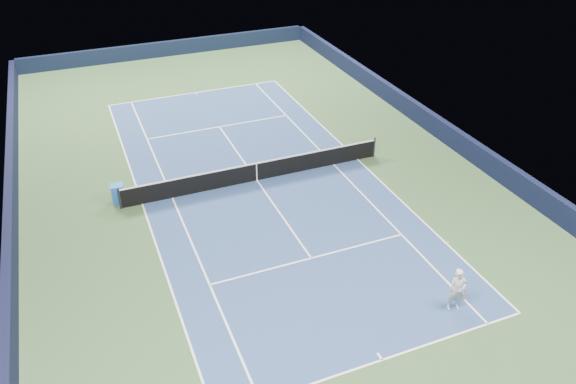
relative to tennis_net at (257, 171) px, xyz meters
name	(u,v)px	position (x,y,z in m)	size (l,w,h in m)	color
ground	(257,180)	(0.00, 0.00, -0.50)	(40.00, 40.00, 0.00)	#2F4C29
wall_far	(169,48)	(0.00, 19.82, 0.05)	(22.00, 0.35, 1.10)	black
wall_right	(446,132)	(10.82, 0.00, 0.05)	(0.35, 40.00, 1.10)	black
wall_left	(11,220)	(-10.82, 0.00, 0.05)	(0.35, 40.00, 1.10)	black
court_surface	(257,180)	(0.00, 0.00, -0.50)	(10.97, 23.77, 0.01)	navy
baseline_far	(196,93)	(0.00, 11.88, -0.50)	(10.97, 0.08, 0.00)	white
baseline_near	(382,360)	(0.00, -11.88, -0.50)	(10.97, 0.08, 0.00)	white
sideline_doubles_right	(358,159)	(5.49, 0.00, -0.50)	(0.08, 23.77, 0.00)	white
sideline_doubles_left	(142,204)	(-5.49, 0.00, -0.50)	(0.08, 23.77, 0.00)	white
sideline_singles_right	(334,164)	(4.12, 0.00, -0.50)	(0.08, 23.77, 0.00)	white
sideline_singles_left	(172,198)	(-4.12, 0.00, -0.50)	(0.08, 23.77, 0.00)	white
service_line_far	(220,127)	(0.00, 6.40, -0.50)	(8.23, 0.08, 0.00)	white
service_line_near	(311,258)	(0.00, -6.40, -0.50)	(8.23, 0.08, 0.00)	white
center_service_line	(257,180)	(0.00, 0.00, -0.50)	(0.08, 12.80, 0.00)	white
center_mark_far	(196,93)	(0.00, 11.73, -0.50)	(0.08, 0.30, 0.00)	white
center_mark_near	(380,356)	(0.00, -11.73, -0.50)	(0.08, 0.30, 0.00)	white
tennis_net	(257,171)	(0.00, 0.00, 0.00)	(12.90, 0.10, 1.07)	black
sponsor_cube	(118,194)	(-6.40, 0.56, -0.06)	(0.62, 0.55, 0.90)	blue
tennis_player	(457,290)	(3.49, -10.80, 0.34)	(0.82, 1.31, 2.21)	silver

